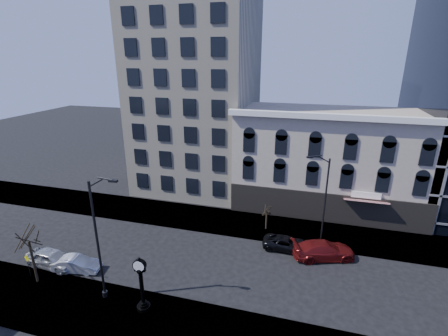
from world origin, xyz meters
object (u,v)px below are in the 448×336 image
(street_clock, at_px, (142,286))
(car_near_b, at_px, (77,264))
(car_near_a, at_px, (52,259))
(street_lamp_near, at_px, (102,208))
(warning_sign, at_px, (27,261))

(street_clock, distance_m, car_near_b, 8.56)
(car_near_a, relative_size, car_near_b, 1.16)
(car_near_a, xyz_separation_m, car_near_b, (2.54, 0.04, -0.14))
(street_lamp_near, relative_size, car_near_a, 2.15)
(street_clock, distance_m, car_near_a, 10.94)
(street_clock, xyz_separation_m, car_near_a, (-10.55, 2.59, -1.33))
(car_near_b, bearing_deg, warning_sign, 108.00)
(warning_sign, xyz_separation_m, car_near_b, (3.31, 1.81, -0.89))
(warning_sign, height_order, car_near_a, warning_sign)
(street_lamp_near, bearing_deg, street_clock, -11.72)
(warning_sign, bearing_deg, street_lamp_near, 12.63)
(street_clock, xyz_separation_m, car_near_b, (-8.01, 2.63, -1.47))
(street_clock, height_order, car_near_a, street_clock)
(warning_sign, relative_size, car_near_a, 0.44)
(warning_sign, height_order, car_near_b, warning_sign)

